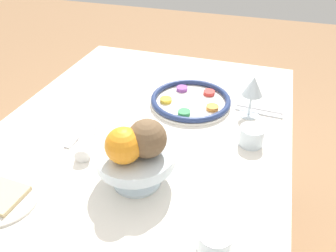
{
  "coord_description": "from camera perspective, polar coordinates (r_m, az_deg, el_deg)",
  "views": [
    {
      "loc": [
        0.7,
        0.35,
        1.38
      ],
      "look_at": [
        -0.09,
        0.1,
        0.79
      ],
      "focal_mm": 35.0,
      "sensor_mm": 36.0,
      "label": 1
    }
  ],
  "objects": [
    {
      "name": "orange_fruit",
      "position": [
        0.77,
        -7.74,
        -3.36
      ],
      "size": [
        0.09,
        0.09,
        0.09
      ],
      "color": "orange",
      "rests_on": "fruit_stand"
    },
    {
      "name": "seder_plate",
      "position": [
        1.2,
        3.96,
        4.46
      ],
      "size": [
        0.29,
        0.29,
        0.03
      ],
      "color": "silver",
      "rests_on": "dining_table"
    },
    {
      "name": "wine_glass",
      "position": [
        1.12,
        14.59,
        6.46
      ],
      "size": [
        0.07,
        0.07,
        0.15
      ],
      "color": "silver",
      "rests_on": "dining_table"
    },
    {
      "name": "coconut",
      "position": [
        0.78,
        -3.66,
        -2.18
      ],
      "size": [
        0.1,
        0.1,
        0.1
      ],
      "color": "brown",
      "rests_on": "fruit_stand"
    },
    {
      "name": "spoon",
      "position": [
        1.08,
        -15.13,
        -1.34
      ],
      "size": [
        0.15,
        0.02,
        0.01
      ],
      "color": "silver",
      "rests_on": "dining_table"
    },
    {
      "name": "bread_plate",
      "position": [
        0.93,
        -26.74,
        -11.13
      ],
      "size": [
        0.18,
        0.18,
        0.02
      ],
      "color": "silver",
      "rests_on": "dining_table"
    },
    {
      "name": "dining_table",
      "position": [
        1.27,
        -5.51,
        -16.96
      ],
      "size": [
        1.42,
        0.94,
        0.75
      ],
      "color": "silver",
      "rests_on": "ground_plane"
    },
    {
      "name": "napkin_roll",
      "position": [
        1.03,
        -13.97,
        -1.7
      ],
      "size": [
        0.2,
        0.11,
        0.04
      ],
      "color": "white",
      "rests_on": "dining_table"
    },
    {
      "name": "cup_mid",
      "position": [
        1.02,
        14.32,
        -1.7
      ],
      "size": [
        0.08,
        0.08,
        0.06
      ],
      "color": "silver",
      "rests_on": "dining_table"
    },
    {
      "name": "fruit_stand",
      "position": [
        0.84,
        -5.66,
        -5.65
      ],
      "size": [
        0.21,
        0.21,
        0.1
      ],
      "color": "silver",
      "rests_on": "dining_table"
    },
    {
      "name": "cup_near",
      "position": [
        0.74,
        8.15,
        -19.2
      ],
      "size": [
        0.08,
        0.08,
        0.06
      ],
      "color": "silver",
      "rests_on": "dining_table"
    },
    {
      "name": "fork_left",
      "position": [
        1.22,
        15.65,
        3.01
      ],
      "size": [
        0.03,
        0.17,
        0.01
      ],
      "color": "silver",
      "rests_on": "dining_table"
    },
    {
      "name": "fork_right",
      "position": [
        1.19,
        15.54,
        2.28
      ],
      "size": [
        0.03,
        0.17,
        0.01
      ],
      "color": "silver",
      "rests_on": "dining_table"
    }
  ]
}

